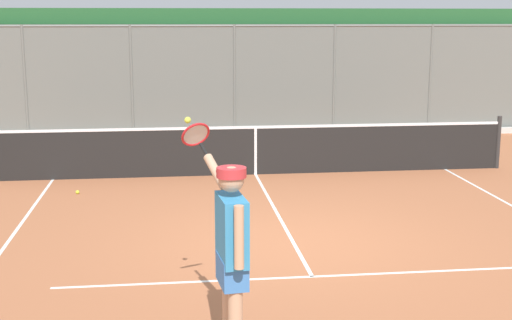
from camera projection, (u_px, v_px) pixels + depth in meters
name	position (u px, v px, depth m)	size (l,w,h in m)	color
ground_plane	(293.00, 242.00, 9.62)	(60.00, 60.00, 0.00)	#A8603D
court_line_markings	(316.00, 284.00, 8.10)	(7.80, 10.25, 0.01)	white
fence_backdrop	(232.00, 73.00, 18.42)	(18.45, 1.37, 3.25)	slate
tennis_net	(255.00, 150.00, 13.71)	(10.03, 0.09, 1.07)	#2D2D2D
tennis_player	(231.00, 246.00, 6.17)	(0.58, 1.41, 2.05)	black
tennis_ball_near_net	(77.00, 192.00, 12.26)	(0.07, 0.07, 0.07)	#CCDB33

